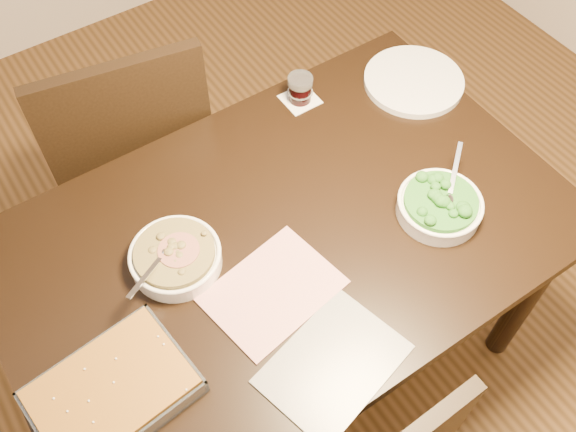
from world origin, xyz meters
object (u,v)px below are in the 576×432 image
object	(u,v)px
wine_tumbler	(300,88)
table	(287,253)
broccoli_bowl	(440,205)
chair_far	(132,148)
dinner_plate	(414,81)
baking_dish	(113,392)
stew_bowl	(176,257)

from	to	relation	value
wine_tumbler	table	bearing A→B (deg)	-128.53
broccoli_bowl	chair_far	distance (m)	0.97
dinner_plate	baking_dish	bearing A→B (deg)	-161.63
dinner_plate	wine_tumbler	bearing A→B (deg)	157.57
baking_dish	broccoli_bowl	bearing A→B (deg)	-7.02
stew_bowl	broccoli_bowl	xyz separation A→B (m)	(0.61, -0.23, -0.00)
stew_bowl	baking_dish	xyz separation A→B (m)	(-0.26, -0.21, -0.00)
stew_bowl	wine_tumbler	world-z (taller)	same
baking_dish	dinner_plate	distance (m)	1.19
broccoli_bowl	table	bearing A→B (deg)	155.30
stew_bowl	chair_far	world-z (taller)	chair_far
dinner_plate	chair_far	world-z (taller)	chair_far
broccoli_bowl	dinner_plate	xyz separation A→B (m)	(0.25, 0.39, -0.02)
broccoli_bowl	baking_dish	world-z (taller)	broccoli_bowl
wine_tumbler	chair_far	world-z (taller)	chair_far
stew_bowl	dinner_plate	distance (m)	0.88
chair_far	table	bearing A→B (deg)	113.64
baking_dish	dinner_plate	world-z (taller)	baking_dish
stew_bowl	wine_tumbler	bearing A→B (deg)	27.62
table	chair_far	xyz separation A→B (m)	(-0.15, 0.64, -0.10)
table	wine_tumbler	world-z (taller)	wine_tumbler
wine_tumbler	chair_far	distance (m)	0.58
wine_tumbler	chair_far	xyz separation A→B (m)	(-0.44, 0.28, -0.24)
broccoli_bowl	baking_dish	xyz separation A→B (m)	(-0.87, 0.02, -0.00)
table	baking_dish	xyz separation A→B (m)	(-0.53, -0.14, 0.12)
table	stew_bowl	size ratio (longest dim) A/B	6.32
stew_bowl	wine_tumbler	xyz separation A→B (m)	(0.55, 0.29, 0.01)
broccoli_bowl	dinner_plate	world-z (taller)	broccoli_bowl
table	dinner_plate	xyz separation A→B (m)	(0.60, 0.23, 0.11)
wine_tumbler	chair_far	bearing A→B (deg)	147.44
table	stew_bowl	xyz separation A→B (m)	(-0.27, 0.07, 0.13)
wine_tumbler	chair_far	size ratio (longest dim) A/B	0.08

